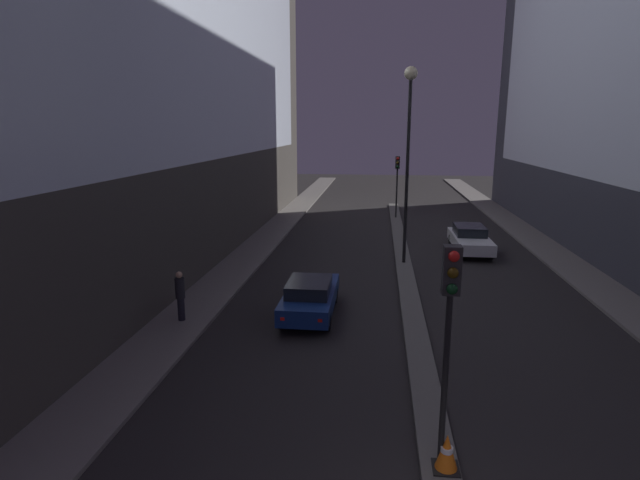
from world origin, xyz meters
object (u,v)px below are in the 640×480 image
at_px(traffic_light_mid, 397,173).
at_px(traffic_light_near, 449,309).
at_px(street_lamp, 409,123).
at_px(traffic_cone_near, 447,452).
at_px(car_right_lane, 470,239).
at_px(pedestrian_on_left_sidewalk, 180,294).
at_px(car_left_lane, 310,296).

bearing_deg(traffic_light_mid, traffic_light_near, -90.00).
distance_m(street_lamp, traffic_cone_near, 16.58).
distance_m(traffic_light_near, car_right_lane, 18.96).
relative_size(car_right_lane, pedestrian_on_left_sidewalk, 2.69).
distance_m(traffic_light_near, car_left_lane, 9.27).
relative_size(traffic_cone_near, car_left_lane, 0.17).
height_order(car_left_lane, car_right_lane, car_right_lane).
bearing_deg(traffic_light_mid, traffic_cone_near, -89.78).
relative_size(traffic_light_mid, traffic_cone_near, 6.01).
distance_m(street_lamp, car_left_lane, 10.14).
relative_size(traffic_light_mid, car_right_lane, 0.95).
height_order(car_left_lane, pedestrian_on_left_sidewalk, pedestrian_on_left_sidewalk).
bearing_deg(traffic_light_mid, car_right_lane, -68.70).
bearing_deg(street_lamp, car_right_lane, 40.32).
xyz_separation_m(car_left_lane, car_right_lane, (7.37, 10.34, 0.01)).
bearing_deg(pedestrian_on_left_sidewalk, car_left_lane, 16.47).
xyz_separation_m(street_lamp, pedestrian_on_left_sidewalk, (-8.00, -8.49, -5.77)).
xyz_separation_m(traffic_light_near, traffic_light_mid, (0.00, 27.85, 0.00)).
distance_m(traffic_light_near, pedestrian_on_left_sidewalk, 10.76).
bearing_deg(car_left_lane, car_right_lane, 54.52).
bearing_deg(traffic_cone_near, traffic_light_near, 151.43).
bearing_deg(car_right_lane, pedestrian_on_left_sidewalk, -135.18).
bearing_deg(traffic_light_near, traffic_light_mid, 90.00).
xyz_separation_m(car_right_lane, pedestrian_on_left_sidewalk, (-11.69, -11.61, 0.33)).
relative_size(street_lamp, traffic_cone_near, 12.41).
distance_m(car_right_lane, pedestrian_on_left_sidewalk, 16.48).
bearing_deg(car_right_lane, traffic_cone_near, -100.97).
distance_m(traffic_light_mid, pedestrian_on_left_sidewalk, 22.65).
bearing_deg(street_lamp, pedestrian_on_left_sidewalk, -133.32).
xyz_separation_m(traffic_light_mid, street_lamp, (0.00, -12.57, 3.41)).
height_order(street_lamp, car_left_lane, street_lamp).
xyz_separation_m(traffic_cone_near, pedestrian_on_left_sidewalk, (-8.11, 6.84, 0.55)).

